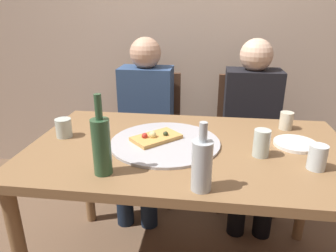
{
  "coord_description": "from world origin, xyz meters",
  "views": [
    {
      "loc": [
        0.08,
        -1.29,
        1.35
      ],
      "look_at": [
        -0.11,
        0.11,
        0.81
      ],
      "focal_mm": 33.1,
      "sensor_mm": 36.0,
      "label": 1
    }
  ],
  "objects": [
    {
      "name": "chair_left",
      "position": [
        -0.35,
        0.83,
        0.51
      ],
      "size": [
        0.44,
        0.44,
        0.9
      ],
      "rotation": [
        0.0,
        0.0,
        3.14
      ],
      "color": "#472D1E",
      "rests_on": "ground_plane"
    },
    {
      "name": "chair_right",
      "position": [
        0.37,
        0.83,
        0.51
      ],
      "size": [
        0.44,
        0.44,
        0.9
      ],
      "rotation": [
        0.0,
        0.0,
        3.14
      ],
      "color": "#472D1E",
      "rests_on": "ground_plane"
    },
    {
      "name": "tumbler_far",
      "position": [
        -0.61,
        0.03,
        0.8
      ],
      "size": [
        0.08,
        0.08,
        0.09
      ],
      "primitive_type": "cylinder",
      "color": "#B7C6BC",
      "rests_on": "dining_table"
    },
    {
      "name": "short_glass",
      "position": [
        0.31,
        -0.06,
        0.81
      ],
      "size": [
        0.07,
        0.07,
        0.12
      ],
      "primitive_type": "cylinder",
      "color": "#B7C6BC",
      "rests_on": "dining_table"
    },
    {
      "name": "pizza_slice_last",
      "position": [
        -0.16,
        0.02,
        0.78
      ],
      "size": [
        0.25,
        0.25,
        0.05
      ],
      "color": "tan",
      "rests_on": "pizza_tray"
    },
    {
      "name": "beer_bottle",
      "position": [
        -0.31,
        -0.29,
        0.87
      ],
      "size": [
        0.07,
        0.07,
        0.31
      ],
      "color": "#2D5133",
      "rests_on": "dining_table"
    },
    {
      "name": "plate_stack",
      "position": [
        0.48,
        0.07,
        0.76
      ],
      "size": [
        0.19,
        0.19,
        0.02
      ],
      "primitive_type": "cylinder",
      "color": "white",
      "rests_on": "dining_table"
    },
    {
      "name": "guest_in_beanie",
      "position": [
        0.37,
        0.68,
        0.64
      ],
      "size": [
        0.36,
        0.56,
        1.17
      ],
      "rotation": [
        0.0,
        0.0,
        3.14
      ],
      "color": "black",
      "rests_on": "ground_plane"
    },
    {
      "name": "tumbler_near",
      "position": [
        0.51,
        -0.15,
        0.81
      ],
      "size": [
        0.07,
        0.07,
        0.1
      ],
      "primitive_type": "cylinder",
      "color": "silver",
      "rests_on": "dining_table"
    },
    {
      "name": "guest_in_sweater",
      "position": [
        -0.35,
        0.68,
        0.64
      ],
      "size": [
        0.36,
        0.56,
        1.17
      ],
      "rotation": [
        0.0,
        0.0,
        3.14
      ],
      "color": "navy",
      "rests_on": "ground_plane"
    },
    {
      "name": "wine_glass",
      "position": [
        0.48,
        0.28,
        0.8
      ],
      "size": [
        0.07,
        0.07,
        0.09
      ],
      "primitive_type": "cylinder",
      "color": "beige",
      "rests_on": "dining_table"
    },
    {
      "name": "back_wall",
      "position": [
        0.0,
        1.17,
        1.3
      ],
      "size": [
        6.0,
        0.1,
        2.6
      ],
      "primitive_type": "cube",
      "color": "#BCA893",
      "rests_on": "ground_plane"
    },
    {
      "name": "wine_bottle",
      "position": [
        0.07,
        -0.35,
        0.85
      ],
      "size": [
        0.07,
        0.07,
        0.25
      ],
      "color": "#B2BCC1",
      "rests_on": "dining_table"
    },
    {
      "name": "pizza_tray",
      "position": [
        -0.11,
        0.01,
        0.76
      ],
      "size": [
        0.51,
        0.51,
        0.01
      ],
      "primitive_type": "cylinder",
      "color": "#ADADB2",
      "rests_on": "dining_table"
    },
    {
      "name": "dining_table",
      "position": [
        0.0,
        0.0,
        0.67
      ],
      "size": [
        1.46,
        0.85,
        0.76
      ],
      "color": "olive",
      "rests_on": "ground_plane"
    }
  ]
}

